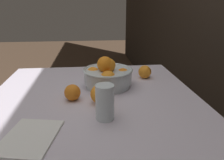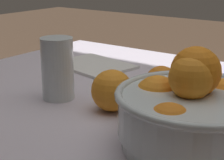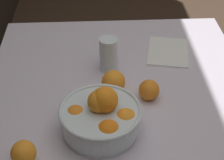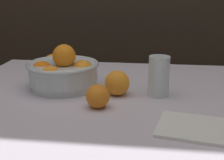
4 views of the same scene
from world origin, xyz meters
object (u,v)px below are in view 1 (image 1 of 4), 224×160
juice_glass (105,103)px  orange_loose_aside (72,92)px  orange_loose_near_bowl (145,72)px  fruit_bowl (107,75)px  orange_loose_front (100,94)px

juice_glass → orange_loose_aside: (-0.18, -0.13, -0.03)m
juice_glass → orange_loose_near_bowl: 0.51m
fruit_bowl → orange_loose_near_bowl: fruit_bowl is taller
orange_loose_aside → fruit_bowl: bearing=132.2°
fruit_bowl → orange_loose_front: size_ratio=3.04×
orange_loose_front → orange_loose_aside: orange_loose_front is taller
juice_glass → orange_loose_near_bowl: bearing=149.6°
fruit_bowl → orange_loose_near_bowl: (-0.11, 0.22, -0.02)m
juice_glass → orange_loose_front: bearing=-175.4°
juice_glass → orange_loose_near_bowl: (-0.44, 0.26, -0.02)m
orange_loose_near_bowl → orange_loose_front: 0.40m
fruit_bowl → orange_loose_front: bearing=-13.7°
juice_glass → orange_loose_aside: size_ratio=1.86×
orange_loose_front → orange_loose_near_bowl: bearing=138.6°
fruit_bowl → juice_glass: (0.33, -0.04, 0.00)m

